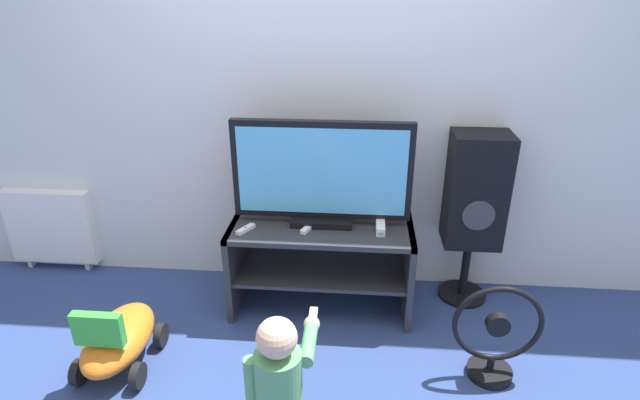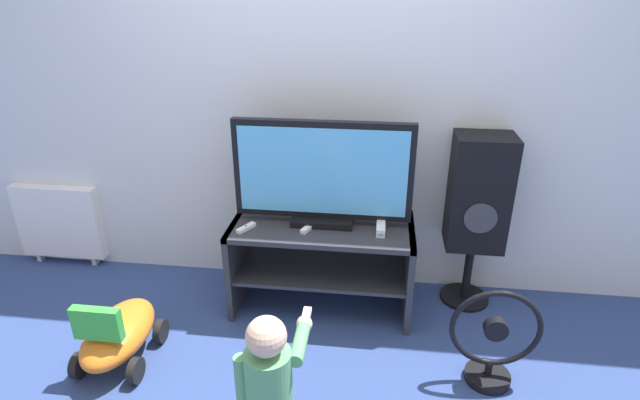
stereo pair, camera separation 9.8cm
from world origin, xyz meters
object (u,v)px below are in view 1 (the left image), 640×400
(game_console, at_px, (380,227))
(radiator, at_px, (51,227))
(child, at_px, (280,381))
(television, at_px, (322,175))
(floor_fan, at_px, (495,337))
(remote_primary, at_px, (246,229))
(speaker_tower, at_px, (475,195))
(remote_secondary, at_px, (308,228))
(ride_on_toy, at_px, (118,339))

(game_console, relative_size, radiator, 0.27)
(child, xyz_separation_m, radiator, (-1.79, 1.38, -0.11))
(television, xyz_separation_m, game_console, (0.34, -0.08, -0.28))
(game_console, relative_size, floor_fan, 0.30)
(child, relative_size, floor_fan, 1.35)
(television, distance_m, child, 1.22)
(child, distance_m, radiator, 2.26)
(remote_primary, relative_size, child, 0.18)
(radiator, bearing_deg, speaker_tower, -2.27)
(remote_secondary, height_order, child, child)
(remote_secondary, height_order, ride_on_toy, remote_secondary)
(television, xyz_separation_m, ride_on_toy, (-1.00, -0.65, -0.69))
(television, xyz_separation_m, speaker_tower, (0.89, 0.13, -0.15))
(ride_on_toy, height_order, radiator, radiator)
(television, bearing_deg, radiator, 172.66)
(speaker_tower, bearing_deg, ride_on_toy, -157.59)
(remote_primary, distance_m, child, 1.06)
(game_console, bearing_deg, remote_secondary, -176.65)
(game_console, height_order, remote_primary, game_console)
(remote_secondary, height_order, radiator, same)
(radiator, bearing_deg, ride_on_toy, -45.91)
(child, distance_m, floor_fan, 1.15)
(child, relative_size, radiator, 1.22)
(game_console, bearing_deg, child, -111.23)
(television, height_order, remote_primary, television)
(floor_fan, bearing_deg, television, 148.07)
(game_console, relative_size, child, 0.22)
(game_console, height_order, child, child)
(remote_secondary, distance_m, floor_fan, 1.13)
(remote_secondary, bearing_deg, child, -90.16)
(ride_on_toy, bearing_deg, game_console, 23.16)
(speaker_tower, bearing_deg, remote_primary, -168.19)
(television, distance_m, ride_on_toy, 1.38)
(television, relative_size, game_console, 6.26)
(floor_fan, relative_size, ride_on_toy, 0.96)
(remote_secondary, xyz_separation_m, ride_on_toy, (-0.93, -0.55, -0.40))
(radiator, bearing_deg, remote_primary, -14.90)
(game_console, distance_m, radiator, 2.24)
(game_console, bearing_deg, speaker_tower, 20.53)
(remote_primary, height_order, remote_secondary, same)
(television, xyz_separation_m, floor_fan, (0.91, -0.57, -0.61))
(remote_secondary, xyz_separation_m, floor_fan, (0.98, -0.47, -0.32))
(television, height_order, radiator, television)
(remote_secondary, bearing_deg, game_console, 3.35)
(floor_fan, xyz_separation_m, ride_on_toy, (-1.91, -0.08, -0.08))
(remote_primary, relative_size, radiator, 0.22)
(child, bearing_deg, ride_on_toy, 152.27)
(speaker_tower, bearing_deg, radiator, 177.73)
(radiator, bearing_deg, floor_fan, -16.23)
(television, distance_m, remote_secondary, 0.31)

